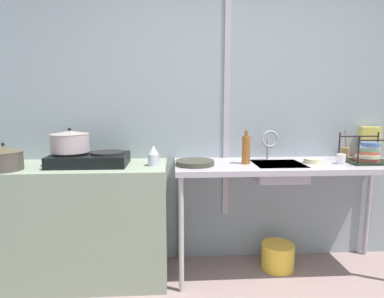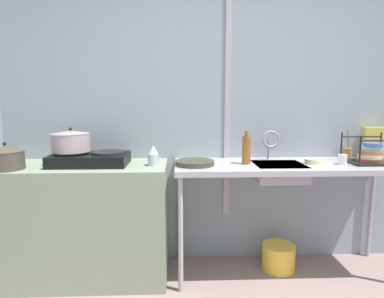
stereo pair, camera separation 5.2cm
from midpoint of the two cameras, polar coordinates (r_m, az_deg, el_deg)
The scene contains 18 objects.
wall_back at distance 2.76m, azimuth 9.29°, elevation 7.34°, with size 4.74×0.10×2.63m, color #8E9A9F.
wall_metal_strip at distance 2.69m, azimuth 6.98°, elevation 10.17°, with size 0.05×0.01×2.11m, color #ABA3AD.
counter_concrete at distance 2.65m, azimuth -18.05°, elevation -12.26°, with size 1.26×0.55×0.89m, color gray.
counter_sink at distance 2.59m, azimuth 17.34°, elevation -3.92°, with size 1.75×0.55×0.89m.
stove at distance 2.50m, azimuth -17.19°, elevation -1.65°, with size 0.56×0.34×0.10m.
pot_on_left_burner at distance 2.52m, azimuth -20.28°, elevation 1.34°, with size 0.28×0.28×0.18m.
pot_beside_stove at distance 2.57m, azimuth -29.85°, elevation -1.30°, with size 0.25×0.25×0.19m.
percolator at distance 2.38m, azimuth -6.31°, elevation -1.18°, with size 0.08×0.08×0.15m.
sink_basin at distance 2.55m, azimuth 15.79°, elevation -3.96°, with size 0.37×0.34×0.12m, color #ABA3AD.
faucet at distance 2.64m, azimuth 14.41°, elevation 1.41°, with size 0.14×0.08×0.24m.
frying_pan at distance 2.39m, azimuth 1.13°, elevation -2.47°, with size 0.29×0.29×0.04m, color #383A2C.
dish_rack at distance 2.85m, azimuth 29.71°, elevation -0.85°, with size 0.35×0.29×0.22m.
cup_by_rack at distance 2.68m, azimuth 25.82°, elevation -1.70°, with size 0.06×0.06×0.08m, color silver.
small_bowl_on_drainboard at distance 2.64m, azimuth 21.51°, elevation -2.04°, with size 0.14×0.14×0.04m, color beige.
bottle_by_sink at distance 2.46m, azimuth 10.28°, elevation -0.10°, with size 0.06×0.06×0.26m.
cereal_box at distance 3.11m, azimuth 29.99°, elevation 1.01°, with size 0.16×0.06×0.26m, color #D9C951.
utensil_jar at distance 3.00m, azimuth 26.46°, elevation -0.57°, with size 0.07×0.07×0.24m.
bucket_on_floor at distance 2.85m, azimuth 15.72°, elevation -18.09°, with size 0.27×0.27×0.21m, color yellow.
Camera 2 is at (-0.52, -0.87, 1.36)m, focal length 29.84 mm.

